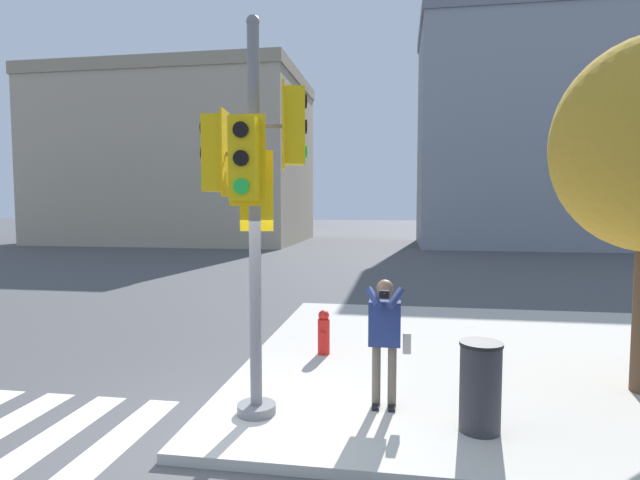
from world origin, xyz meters
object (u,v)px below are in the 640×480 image
person_photographer (386,332)px  trash_bin (480,386)px  fire_hydrant (324,332)px  traffic_signal_pole (253,186)px

person_photographer → trash_bin: person_photographer is taller
trash_bin → fire_hydrant: bearing=130.1°
traffic_signal_pole → fire_hydrant: bearing=79.6°
person_photographer → trash_bin: size_ratio=1.59×
traffic_signal_pole → fire_hydrant: 3.54m
person_photographer → fire_hydrant: (-1.11, 2.10, -0.60)m
traffic_signal_pole → person_photographer: size_ratio=2.93×
trash_bin → person_photographer: bearing=154.8°
traffic_signal_pole → trash_bin: bearing=-1.3°
traffic_signal_pole → person_photographer: traffic_signal_pole is taller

